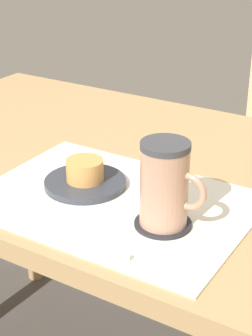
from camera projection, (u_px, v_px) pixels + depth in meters
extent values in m
cylinder|color=tan|center=(29.00, 191.00, 1.80)|extent=(0.05, 0.05, 0.66)
cube|color=tan|center=(158.00, 174.00, 1.11)|extent=(1.37, 0.72, 0.04)
cylinder|color=#D1B27F|center=(211.00, 257.00, 1.67)|extent=(0.04, 0.04, 0.43)
cylinder|color=#D1B27F|center=(242.00, 205.00, 1.96)|extent=(0.04, 0.04, 0.43)
cube|color=silver|center=(114.00, 201.00, 0.97)|extent=(0.47, 0.33, 0.00)
cylinder|color=#333842|center=(85.00, 183.00, 1.02)|extent=(0.15, 0.15, 0.01)
cylinder|color=tan|center=(85.00, 170.00, 1.01)|extent=(0.07, 0.07, 0.04)
cylinder|color=#232328|center=(163.00, 224.00, 0.90)|extent=(0.09, 0.09, 0.00)
cylinder|color=tan|center=(164.00, 187.00, 0.87)|extent=(0.08, 0.08, 0.13)
cylinder|color=#3D3D42|center=(166.00, 146.00, 0.84)|extent=(0.08, 0.08, 0.01)
torus|color=tan|center=(188.00, 192.00, 0.85)|extent=(0.06, 0.01, 0.06)
cylinder|color=silver|center=(93.00, 245.00, 0.84)|extent=(0.13, 0.01, 0.01)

